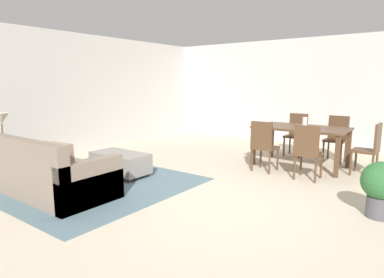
{
  "coord_description": "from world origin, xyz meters",
  "views": [
    {
      "loc": [
        2.3,
        -3.64,
        1.6
      ],
      "look_at": [
        -0.97,
        0.72,
        0.67
      ],
      "focal_mm": 31.14,
      "sensor_mm": 36.0,
      "label": 1
    }
  ],
  "objects_px": {
    "couch": "(47,174)",
    "dining_chair_near_left": "(263,143)",
    "table_lamp": "(1,120)",
    "dining_table": "(301,131)",
    "dining_chair_head_east": "(371,146)",
    "potted_plant": "(381,185)",
    "ottoman_table": "(120,162)",
    "dining_chair_far_right": "(337,136)",
    "dining_chair_far_left": "(297,132)",
    "dining_chair_near_right": "(308,149)",
    "vase_centerpiece": "(305,122)",
    "side_table": "(4,151)"
  },
  "relations": [
    {
      "from": "dining_table",
      "to": "dining_chair_head_east",
      "type": "relative_size",
      "value": 1.81
    },
    {
      "from": "couch",
      "to": "ottoman_table",
      "type": "distance_m",
      "value": 1.29
    },
    {
      "from": "ottoman_table",
      "to": "vase_centerpiece",
      "type": "xyz_separation_m",
      "value": [
        2.35,
        2.48,
        0.63
      ]
    },
    {
      "from": "dining_chair_near_right",
      "to": "dining_chair_far_left",
      "type": "bearing_deg",
      "value": 114.59
    },
    {
      "from": "ottoman_table",
      "to": "table_lamp",
      "type": "bearing_deg",
      "value": -138.45
    },
    {
      "from": "couch",
      "to": "dining_chair_near_left",
      "type": "xyz_separation_m",
      "value": [
        1.99,
        2.97,
        0.23
      ]
    },
    {
      "from": "table_lamp",
      "to": "dining_chair_near_right",
      "type": "distance_m",
      "value": 5.07
    },
    {
      "from": "side_table",
      "to": "potted_plant",
      "type": "relative_size",
      "value": 0.84
    },
    {
      "from": "vase_centerpiece",
      "to": "dining_chair_near_left",
      "type": "bearing_deg",
      "value": -120.2
    },
    {
      "from": "side_table",
      "to": "dining_table",
      "type": "distance_m",
      "value": 5.31
    },
    {
      "from": "ottoman_table",
      "to": "dining_chair_far_right",
      "type": "distance_m",
      "value": 4.36
    },
    {
      "from": "couch",
      "to": "ottoman_table",
      "type": "xyz_separation_m",
      "value": [
        0.1,
        1.28,
        -0.06
      ]
    },
    {
      "from": "dining_chair_far_left",
      "to": "dining_chair_head_east",
      "type": "relative_size",
      "value": 1.0
    },
    {
      "from": "dining_chair_far_left",
      "to": "vase_centerpiece",
      "type": "bearing_deg",
      "value": -63.32
    },
    {
      "from": "dining_chair_far_right",
      "to": "vase_centerpiece",
      "type": "relative_size",
      "value": 4.75
    },
    {
      "from": "side_table",
      "to": "dining_chair_head_east",
      "type": "relative_size",
      "value": 0.63
    },
    {
      "from": "couch",
      "to": "dining_chair_far_left",
      "type": "height_order",
      "value": "dining_chair_far_left"
    },
    {
      "from": "vase_centerpiece",
      "to": "potted_plant",
      "type": "relative_size",
      "value": 0.28
    },
    {
      "from": "dining_chair_near_right",
      "to": "potted_plant",
      "type": "bearing_deg",
      "value": -40.54
    },
    {
      "from": "dining_chair_near_left",
      "to": "table_lamp",
      "type": "bearing_deg",
      "value": -138.29
    },
    {
      "from": "dining_chair_head_east",
      "to": "table_lamp",
      "type": "bearing_deg",
      "value": -142.25
    },
    {
      "from": "dining_chair_head_east",
      "to": "potted_plant",
      "type": "distance_m",
      "value": 1.97
    },
    {
      "from": "dining_table",
      "to": "dining_chair_far_left",
      "type": "xyz_separation_m",
      "value": [
        -0.4,
        0.89,
        -0.15
      ]
    },
    {
      "from": "dining_table",
      "to": "potted_plant",
      "type": "bearing_deg",
      "value": -49.8
    },
    {
      "from": "side_table",
      "to": "dining_chair_near_left",
      "type": "xyz_separation_m",
      "value": [
        3.32,
        2.96,
        0.07
      ]
    },
    {
      "from": "table_lamp",
      "to": "dining_chair_near_left",
      "type": "relative_size",
      "value": 0.57
    },
    {
      "from": "ottoman_table",
      "to": "dining_chair_near_right",
      "type": "bearing_deg",
      "value": 31.23
    },
    {
      "from": "couch",
      "to": "dining_chair_far_left",
      "type": "xyz_separation_m",
      "value": [
        1.98,
        4.69,
        0.23
      ]
    },
    {
      "from": "dining_chair_near_left",
      "to": "ottoman_table",
      "type": "bearing_deg",
      "value": -138.16
    },
    {
      "from": "table_lamp",
      "to": "dining_table",
      "type": "relative_size",
      "value": 0.32
    },
    {
      "from": "side_table",
      "to": "dining_chair_near_left",
      "type": "height_order",
      "value": "dining_chair_near_left"
    },
    {
      "from": "couch",
      "to": "dining_chair_far_right",
      "type": "height_order",
      "value": "dining_chair_far_right"
    },
    {
      "from": "couch",
      "to": "ottoman_table",
      "type": "relative_size",
      "value": 1.99
    },
    {
      "from": "dining_table",
      "to": "vase_centerpiece",
      "type": "height_order",
      "value": "vase_centerpiece"
    },
    {
      "from": "dining_table",
      "to": "side_table",
      "type": "bearing_deg",
      "value": -134.4
    },
    {
      "from": "side_table",
      "to": "dining_chair_far_left",
      "type": "xyz_separation_m",
      "value": [
        3.31,
        4.68,
        0.07
      ]
    },
    {
      "from": "ottoman_table",
      "to": "dining_chair_head_east",
      "type": "relative_size",
      "value": 1.12
    },
    {
      "from": "dining_chair_far_left",
      "to": "potted_plant",
      "type": "distance_m",
      "value": 3.45
    },
    {
      "from": "dining_chair_far_right",
      "to": "dining_chair_head_east",
      "type": "height_order",
      "value": "same"
    },
    {
      "from": "dining_chair_near_right",
      "to": "potted_plant",
      "type": "height_order",
      "value": "dining_chair_near_right"
    },
    {
      "from": "side_table",
      "to": "dining_chair_far_left",
      "type": "bearing_deg",
      "value": 54.72
    },
    {
      "from": "dining_chair_near_left",
      "to": "dining_chair_far_right",
      "type": "height_order",
      "value": "same"
    },
    {
      "from": "side_table",
      "to": "vase_centerpiece",
      "type": "distance_m",
      "value": 5.34
    },
    {
      "from": "dining_chair_head_east",
      "to": "potted_plant",
      "type": "height_order",
      "value": "dining_chair_head_east"
    },
    {
      "from": "dining_chair_near_right",
      "to": "vase_centerpiece",
      "type": "height_order",
      "value": "vase_centerpiece"
    },
    {
      "from": "dining_chair_near_left",
      "to": "potted_plant",
      "type": "relative_size",
      "value": 1.35
    },
    {
      "from": "dining_chair_far_left",
      "to": "dining_table",
      "type": "bearing_deg",
      "value": -65.97
    },
    {
      "from": "dining_chair_near_right",
      "to": "potted_plant",
      "type": "distance_m",
      "value": 1.58
    },
    {
      "from": "dining_chair_far_left",
      "to": "vase_centerpiece",
      "type": "distance_m",
      "value": 1.1
    },
    {
      "from": "dining_chair_far_left",
      "to": "vase_centerpiece",
      "type": "relative_size",
      "value": 4.75
    }
  ]
}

